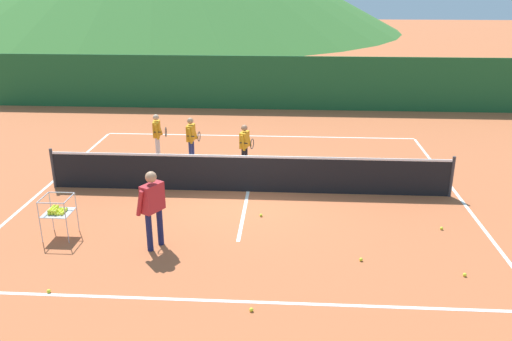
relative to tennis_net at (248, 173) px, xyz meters
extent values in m
plane|color=#BC6038|center=(0.00, 0.00, -0.50)|extent=(120.00, 120.00, 0.00)
cube|color=white|center=(0.00, -4.88, -0.50)|extent=(10.61, 0.08, 0.01)
cube|color=white|center=(0.00, 5.04, -0.50)|extent=(10.61, 0.08, 0.01)
cube|color=white|center=(-5.30, 0.00, -0.50)|extent=(0.08, 9.91, 0.01)
cube|color=white|center=(5.30, 0.00, -0.50)|extent=(0.08, 9.91, 0.01)
cube|color=white|center=(0.00, 0.00, -0.50)|extent=(0.08, 5.48, 0.01)
cylinder|color=#333338|center=(-5.07, 0.00, 0.03)|extent=(0.08, 0.08, 1.05)
cylinder|color=#333338|center=(5.07, 0.00, 0.03)|extent=(0.08, 0.08, 1.05)
cube|color=black|center=(0.00, 0.00, -0.04)|extent=(10.06, 0.02, 0.92)
cube|color=white|center=(0.00, 0.00, 0.45)|extent=(10.06, 0.03, 0.06)
cylinder|color=#191E4C|center=(-1.72, -3.21, -0.09)|extent=(0.12, 0.12, 0.81)
cylinder|color=#191E4C|center=(-1.57, -2.93, -0.09)|extent=(0.12, 0.12, 0.81)
cube|color=#B2262D|center=(-1.65, -3.07, 0.60)|extent=(0.43, 0.53, 0.57)
sphere|color=tan|center=(-1.65, -3.07, 1.03)|extent=(0.22, 0.22, 0.22)
cylinder|color=#B2262D|center=(-1.84, -3.28, 0.56)|extent=(0.23, 0.18, 0.56)
cylinder|color=#B2262D|center=(-1.55, -2.81, 0.56)|extent=(0.19, 0.16, 0.56)
torus|color=#262628|center=(-1.77, -2.68, 0.51)|extent=(0.16, 0.27, 0.29)
cylinder|color=black|center=(-1.56, -2.80, 0.51)|extent=(0.21, 0.13, 0.03)
cylinder|color=silver|center=(-2.96, 2.68, -0.17)|extent=(0.10, 0.10, 0.67)
cylinder|color=silver|center=(-2.93, 2.43, -0.17)|extent=(0.10, 0.10, 0.67)
cube|color=orange|center=(-2.94, 2.56, 0.40)|extent=(0.23, 0.42, 0.47)
sphere|color=#DBAD84|center=(-2.94, 2.56, 0.76)|extent=(0.18, 0.18, 0.18)
cylinder|color=orange|center=(-2.91, 2.79, 0.37)|extent=(0.19, 0.09, 0.46)
cylinder|color=orange|center=(-2.88, 2.33, 0.37)|extent=(0.15, 0.09, 0.46)
torus|color=#262628|center=(-2.62, 2.36, 0.36)|extent=(0.05, 0.29, 0.29)
cylinder|color=black|center=(-2.86, 2.33, 0.36)|extent=(0.22, 0.05, 0.03)
cylinder|color=navy|center=(-1.83, 2.33, -0.16)|extent=(0.10, 0.10, 0.67)
cylinder|color=navy|center=(-1.85, 2.07, -0.16)|extent=(0.10, 0.10, 0.67)
cube|color=orange|center=(-1.84, 2.20, 0.41)|extent=(0.21, 0.41, 0.47)
sphere|color=tan|center=(-1.84, 2.20, 0.76)|extent=(0.19, 0.19, 0.19)
cylinder|color=orange|center=(-1.77, 2.42, 0.38)|extent=(0.19, 0.08, 0.46)
cylinder|color=orange|center=(-1.83, 1.97, 0.37)|extent=(0.14, 0.08, 0.46)
torus|color=#262628|center=(-1.56, 1.95, 0.37)|extent=(0.04, 0.29, 0.29)
cylinder|color=black|center=(-1.80, 1.96, 0.37)|extent=(0.22, 0.04, 0.03)
cylinder|color=black|center=(-0.20, 1.83, -0.18)|extent=(0.10, 0.10, 0.64)
cylinder|color=black|center=(-0.26, 1.59, -0.18)|extent=(0.10, 0.10, 0.64)
cube|color=orange|center=(-0.23, 1.71, 0.37)|extent=(0.27, 0.42, 0.45)
sphere|color=#996B4C|center=(-0.23, 1.71, 0.71)|extent=(0.18, 0.18, 0.18)
cylinder|color=orange|center=(-0.12, 1.91, 0.34)|extent=(0.19, 0.11, 0.44)
cylinder|color=orange|center=(-0.25, 1.48, 0.34)|extent=(0.15, 0.10, 0.44)
torus|color=#262628|center=(0.01, 1.42, 0.34)|extent=(0.09, 0.29, 0.29)
cylinder|color=black|center=(-0.23, 1.48, 0.34)|extent=(0.22, 0.08, 0.03)
cylinder|color=#B7B7BC|center=(-4.05, -2.44, -0.05)|extent=(0.02, 0.02, 0.89)
cylinder|color=#B7B7BC|center=(-3.49, -2.44, -0.05)|extent=(0.02, 0.02, 0.89)
cylinder|color=#B7B7BC|center=(-4.05, -3.00, -0.05)|extent=(0.02, 0.02, 0.89)
cylinder|color=#B7B7BC|center=(-3.49, -3.00, -0.05)|extent=(0.02, 0.02, 0.89)
cube|color=#B7B7BC|center=(-3.77, -2.72, 0.05)|extent=(0.56, 0.56, 0.01)
cube|color=#B7B7BC|center=(-3.77, -2.44, 0.39)|extent=(0.56, 0.02, 0.02)
cube|color=#B7B7BC|center=(-3.77, -3.00, 0.39)|extent=(0.56, 0.02, 0.02)
cube|color=#B7B7BC|center=(-4.05, -2.72, 0.39)|extent=(0.02, 0.56, 0.02)
cube|color=#B7B7BC|center=(-3.49, -2.72, 0.39)|extent=(0.02, 0.56, 0.02)
sphere|color=yellow|center=(-3.90, -2.86, 0.09)|extent=(0.07, 0.07, 0.07)
sphere|color=yellow|center=(-3.89, -2.79, 0.08)|extent=(0.07, 0.07, 0.07)
sphere|color=yellow|center=(-3.90, -2.73, 0.08)|extent=(0.07, 0.07, 0.07)
sphere|color=yellow|center=(-3.90, -2.66, 0.08)|extent=(0.07, 0.07, 0.07)
sphere|color=yellow|center=(-3.90, -2.60, 0.09)|extent=(0.07, 0.07, 0.07)
sphere|color=yellow|center=(-3.83, -2.85, 0.09)|extent=(0.07, 0.07, 0.07)
sphere|color=yellow|center=(-3.84, -2.79, 0.08)|extent=(0.07, 0.07, 0.07)
sphere|color=yellow|center=(-3.84, -2.73, 0.09)|extent=(0.07, 0.07, 0.07)
sphere|color=yellow|center=(-3.83, -2.66, 0.09)|extent=(0.07, 0.07, 0.07)
sphere|color=yellow|center=(-3.83, -2.59, 0.09)|extent=(0.07, 0.07, 0.07)
sphere|color=yellow|center=(-3.76, -2.86, 0.09)|extent=(0.07, 0.07, 0.07)
sphere|color=yellow|center=(-3.77, -2.79, 0.09)|extent=(0.07, 0.07, 0.07)
sphere|color=yellow|center=(-3.76, -2.72, 0.08)|extent=(0.07, 0.07, 0.07)
sphere|color=yellow|center=(-3.77, -2.67, 0.08)|extent=(0.07, 0.07, 0.07)
sphere|color=yellow|center=(-3.76, -2.60, 0.08)|extent=(0.07, 0.07, 0.07)
sphere|color=yellow|center=(-3.71, -2.86, 0.08)|extent=(0.07, 0.07, 0.07)
sphere|color=yellow|center=(-3.70, -2.78, 0.08)|extent=(0.07, 0.07, 0.07)
sphere|color=yellow|center=(-3.71, -2.73, 0.08)|extent=(0.07, 0.07, 0.07)
sphere|color=yellow|center=(-3.70, -2.66, 0.08)|extent=(0.07, 0.07, 0.07)
sphere|color=yellow|center=(-3.71, -2.60, 0.09)|extent=(0.07, 0.07, 0.07)
sphere|color=yellow|center=(-3.64, -2.85, 0.09)|extent=(0.07, 0.07, 0.07)
sphere|color=yellow|center=(-3.63, -2.79, 0.08)|extent=(0.07, 0.07, 0.07)
sphere|color=yellow|center=(-3.64, -2.72, 0.08)|extent=(0.07, 0.07, 0.07)
sphere|color=yellow|center=(-3.63, -2.66, 0.09)|extent=(0.07, 0.07, 0.07)
sphere|color=yellow|center=(-3.64, -2.59, 0.08)|extent=(0.07, 0.07, 0.07)
sphere|color=yellow|center=(-3.90, -2.85, 0.14)|extent=(0.07, 0.07, 0.07)
sphere|color=yellow|center=(-3.90, -2.79, 0.14)|extent=(0.07, 0.07, 0.07)
sphere|color=yellow|center=(-3.90, -2.72, 0.14)|extent=(0.07, 0.07, 0.07)
sphere|color=yellow|center=(-3.90, -2.67, 0.14)|extent=(0.07, 0.07, 0.07)
sphere|color=yellow|center=(-3.90, -2.59, 0.14)|extent=(0.07, 0.07, 0.07)
sphere|color=yellow|center=(-3.83, -2.85, 0.14)|extent=(0.07, 0.07, 0.07)
sphere|color=yellow|center=(-3.83, -2.79, 0.14)|extent=(0.07, 0.07, 0.07)
sphere|color=yellow|center=(-3.84, -2.73, 0.14)|extent=(0.07, 0.07, 0.07)
sphere|color=yellow|center=(-3.83, -2.66, 0.14)|extent=(0.07, 0.07, 0.07)
sphere|color=yellow|center=(-3.83, -2.59, 0.14)|extent=(0.07, 0.07, 0.07)
sphere|color=yellow|center=(-3.77, -2.86, 0.14)|extent=(0.07, 0.07, 0.07)
sphere|color=yellow|center=(-3.76, -2.79, 0.14)|extent=(0.07, 0.07, 0.07)
sphere|color=yellow|center=(2.45, -3.38, -0.47)|extent=(0.07, 0.07, 0.07)
sphere|color=yellow|center=(4.29, -3.82, -0.47)|extent=(0.07, 0.07, 0.07)
sphere|color=yellow|center=(4.37, -1.91, -0.47)|extent=(0.07, 0.07, 0.07)
sphere|color=yellow|center=(-3.11, -4.82, -0.47)|extent=(0.07, 0.07, 0.07)
sphere|color=yellow|center=(0.41, -1.48, -0.47)|extent=(0.07, 0.07, 0.07)
sphere|color=yellow|center=(0.45, -5.14, -0.47)|extent=(0.07, 0.07, 0.07)
cube|color=#1E5B2D|center=(0.00, 9.02, 0.60)|extent=(23.33, 0.08, 2.20)
camera|label=1|loc=(0.98, -12.42, 4.66)|focal=36.85mm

